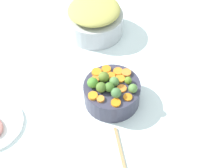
{
  "coord_description": "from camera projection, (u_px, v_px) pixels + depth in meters",
  "views": [
    {
      "loc": [
        -0.29,
        0.63,
        1.03
      ],
      "look_at": [
        0.02,
        -0.03,
        0.12
      ],
      "focal_mm": 49.3,
      "sensor_mm": 36.0,
      "label": 1
    }
  ],
  "objects": [
    {
      "name": "carrot_slice_3",
      "position": [
        106.0,
        69.0,
        1.22
      ],
      "size": [
        0.04,
        0.04,
        0.01
      ],
      "primitive_type": "cylinder",
      "rotation": [
        0.0,
        0.0,
        4.73
      ],
      "color": "orange",
      "rests_on": "serving_bowl_carrots"
    },
    {
      "name": "carrot_slice_2",
      "position": [
        97.0,
        72.0,
        1.21
      ],
      "size": [
        0.06,
        0.06,
        0.01
      ],
      "primitive_type": "cylinder",
      "rotation": [
        0.0,
        0.0,
        4.11
      ],
      "color": "orange",
      "rests_on": "serving_bowl_carrots"
    },
    {
      "name": "brussels_sprout_6",
      "position": [
        128.0,
        80.0,
        1.17
      ],
      "size": [
        0.03,
        0.03,
        0.03
      ],
      "primitive_type": "sphere",
      "color": "olive",
      "rests_on": "serving_bowl_carrots"
    },
    {
      "name": "tabletop",
      "position": [
        112.0,
        109.0,
        1.23
      ],
      "size": [
        2.4,
        2.4,
        0.02
      ],
      "primitive_type": "cube",
      "color": "white",
      "rests_on": "ground"
    },
    {
      "name": "carrot_slice_4",
      "position": [
        96.0,
        79.0,
        1.19
      ],
      "size": [
        0.04,
        0.04,
        0.01
      ],
      "primitive_type": "cylinder",
      "rotation": [
        0.0,
        0.0,
        1.83
      ],
      "color": "orange",
      "rests_on": "serving_bowl_carrots"
    },
    {
      "name": "carrot_slice_1",
      "position": [
        93.0,
        96.0,
        1.13
      ],
      "size": [
        0.05,
        0.05,
        0.01
      ],
      "primitive_type": "cylinder",
      "rotation": [
        0.0,
        0.0,
        5.95
      ],
      "color": "orange",
      "rests_on": "serving_bowl_carrots"
    },
    {
      "name": "serving_bowl_carrots",
      "position": [
        112.0,
        93.0,
        1.21
      ],
      "size": [
        0.22,
        0.22,
        0.09
      ],
      "primitive_type": "cylinder",
      "color": "#363447",
      "rests_on": "tabletop"
    },
    {
      "name": "brussels_sprout_4",
      "position": [
        93.0,
        83.0,
        1.16
      ],
      "size": [
        0.04,
        0.04,
        0.04
      ],
      "primitive_type": "sphere",
      "color": "#4A882C",
      "rests_on": "serving_bowl_carrots"
    },
    {
      "name": "carrot_slice_0",
      "position": [
        118.0,
        72.0,
        1.21
      ],
      "size": [
        0.05,
        0.05,
        0.01
      ],
      "primitive_type": "cylinder",
      "rotation": [
        0.0,
        0.0,
        1.3
      ],
      "color": "orange",
      "rests_on": "serving_bowl_carrots"
    },
    {
      "name": "carrot_slice_11",
      "position": [
        128.0,
        97.0,
        1.13
      ],
      "size": [
        0.04,
        0.04,
        0.01
      ],
      "primitive_type": "cylinder",
      "rotation": [
        0.0,
        0.0,
        3.03
      ],
      "color": "orange",
      "rests_on": "serving_bowl_carrots"
    },
    {
      "name": "stuffing_mound",
      "position": [
        94.0,
        10.0,
        1.4
      ],
      "size": [
        0.24,
        0.24,
        0.06
      ],
      "primitive_type": "ellipsoid",
      "color": "tan",
      "rests_on": "metal_pot"
    },
    {
      "name": "brussels_sprout_3",
      "position": [
        114.0,
        82.0,
        1.16
      ],
      "size": [
        0.04,
        0.04,
        0.04
      ],
      "primitive_type": "sphere",
      "color": "#517F3E",
      "rests_on": "serving_bowl_carrots"
    },
    {
      "name": "carrot_slice_9",
      "position": [
        122.0,
        88.0,
        1.16
      ],
      "size": [
        0.05,
        0.05,
        0.01
      ],
      "primitive_type": "cylinder",
      "rotation": [
        0.0,
        0.0,
        3.85
      ],
      "color": "orange",
      "rests_on": "serving_bowl_carrots"
    },
    {
      "name": "carrot_slice_5",
      "position": [
        126.0,
        73.0,
        1.21
      ],
      "size": [
        0.05,
        0.05,
        0.01
      ],
      "primitive_type": "cylinder",
      "rotation": [
        0.0,
        0.0,
        5.59
      ],
      "color": "orange",
      "rests_on": "serving_bowl_carrots"
    },
    {
      "name": "carrot_slice_10",
      "position": [
        116.0,
        103.0,
        1.12
      ],
      "size": [
        0.05,
        0.05,
        0.01
      ],
      "primitive_type": "cylinder",
      "rotation": [
        0.0,
        0.0,
        0.39
      ],
      "color": "orange",
      "rests_on": "serving_bowl_carrots"
    },
    {
      "name": "carrot_slice_7",
      "position": [
        119.0,
        78.0,
        1.19
      ],
      "size": [
        0.05,
        0.05,
        0.01
      ],
      "primitive_type": "cylinder",
      "rotation": [
        0.0,
        0.0,
        5.02
      ],
      "color": "orange",
      "rests_on": "serving_bowl_carrots"
    },
    {
      "name": "brussels_sprout_1",
      "position": [
        109.0,
        87.0,
        1.14
      ],
      "size": [
        0.04,
        0.04,
        0.04
      ],
      "primitive_type": "sphere",
      "color": "#436E29",
      "rests_on": "serving_bowl_carrots"
    },
    {
      "name": "brussels_sprout_5",
      "position": [
        104.0,
        77.0,
        1.17
      ],
      "size": [
        0.04,
        0.04,
        0.04
      ],
      "primitive_type": "sphere",
      "color": "#5A7025",
      "rests_on": "serving_bowl_carrots"
    },
    {
      "name": "carrot_slice_8",
      "position": [
        100.0,
        99.0,
        1.13
      ],
      "size": [
        0.04,
        0.04,
        0.01
      ],
      "primitive_type": "cylinder",
      "rotation": [
        0.0,
        0.0,
        5.75
      ],
      "color": "orange",
      "rests_on": "serving_bowl_carrots"
    },
    {
      "name": "brussels_sprout_2",
      "position": [
        133.0,
        88.0,
        1.14
      ],
      "size": [
        0.04,
        0.04,
        0.04
      ],
      "primitive_type": "sphere",
      "color": "#547E3C",
      "rests_on": "serving_bowl_carrots"
    },
    {
      "name": "brussels_sprout_7",
      "position": [
        116.0,
        93.0,
        1.13
      ],
      "size": [
        0.04,
        0.04,
        0.04
      ],
      "primitive_type": "sphere",
      "color": "#46703D",
      "rests_on": "serving_bowl_carrots"
    },
    {
      "name": "metal_pot",
      "position": [
        95.0,
        23.0,
        1.47
      ],
      "size": [
        0.27,
        0.27,
        0.1
      ],
      "primitive_type": "cylinder",
      "color": "#B3B4B9",
      "rests_on": "tabletop"
    },
    {
      "name": "brussels_sprout_0",
      "position": [
        101.0,
        87.0,
        1.14
      ],
      "size": [
        0.04,
        0.04,
        0.04
      ],
      "primitive_type": "sphere",
      "color": "#4B6C27",
      "rests_on": "serving_bowl_carrots"
    },
    {
      "name": "carrot_slice_6",
      "position": [
        110.0,
        76.0,
        1.2
      ],
      "size": [
        0.05,
        0.05,
        0.01
      ],
      "primitive_type": "cylinder",
      "rotation": [
        0.0,
        0.0,
        2.64
      ],
      "color": "orange",
      "rests_on": "serving_bowl_carrots"
    }
  ]
}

